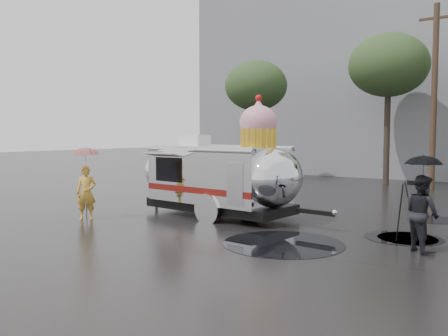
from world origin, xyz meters
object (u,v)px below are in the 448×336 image
Objects in this scene: person_left at (86,193)px; person_right at (422,213)px; airstream_trailer at (221,174)px; tripod at (410,205)px.

person_right is at bearing -31.95° from person_left.
person_left is 9.88m from person_right.
airstream_trailer reaches higher than tripod.
person_left is at bearing -131.51° from airstream_trailer.
tripod is at bearing 0.45° from airstream_trailer.
person_right reaches higher than tripod.
person_left is 9.62m from tripod.
tripod is (-0.44, 0.74, 0.05)m from person_right.
person_left is at bearing 51.41° from person_right.
airstream_trailer is at bearing 30.57° from person_right.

